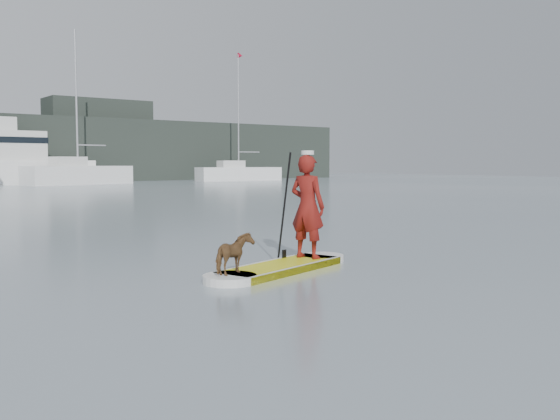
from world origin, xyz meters
TOP-DOWN VIEW (x-y plane):
  - ground at (0.00, 0.00)m, footprint 140.00×140.00m
  - paddleboard at (1.30, 1.09)m, footprint 3.19×1.54m
  - paddler at (2.06, 1.33)m, footprint 0.61×0.75m
  - white_cap at (2.06, 1.33)m, footprint 0.22×0.22m
  - dog at (0.20, 0.75)m, footprint 0.78×0.59m
  - paddle at (1.74, 1.58)m, footprint 0.12×0.29m
  - sailboat_e at (12.28, 43.62)m, footprint 8.94×4.23m
  - sailboat_f at (28.59, 44.85)m, footprint 8.57×3.62m
  - motor_yacht_a at (7.92, 47.08)m, footprint 12.00×3.84m
  - shore_building_east at (18.00, 54.00)m, footprint 10.00×4.00m

SIDE VIEW (x-z plane):
  - ground at x=0.00m, z-range 0.00..0.00m
  - paddleboard at x=1.30m, z-range 0.00..0.12m
  - dog at x=0.20m, z-range 0.12..0.72m
  - paddle at x=1.74m, z-range -0.20..1.80m
  - sailboat_f at x=28.59m, z-range -5.38..7.06m
  - sailboat_e at x=12.28m, z-range -5.33..7.11m
  - paddler at x=2.06m, z-range 0.12..1.90m
  - white_cap at x=2.06m, z-range 1.90..1.97m
  - motor_yacht_a at x=7.92m, z-range -1.57..5.60m
  - shore_building_east at x=18.00m, z-range 0.00..8.00m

